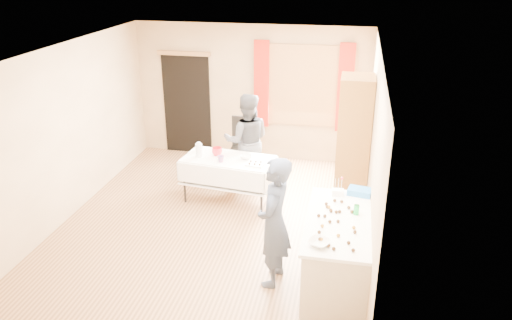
% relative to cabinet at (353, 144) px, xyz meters
% --- Properties ---
extents(floor, '(4.50, 5.50, 0.02)m').
position_rel_cabinet_xyz_m(floor, '(-1.99, -0.96, -1.07)').
color(floor, '#9E7047').
rests_on(floor, ground).
extents(ceiling, '(4.50, 5.50, 0.02)m').
position_rel_cabinet_xyz_m(ceiling, '(-1.99, -0.96, 1.55)').
color(ceiling, white).
rests_on(ceiling, floor).
extents(wall_back, '(4.50, 0.02, 2.60)m').
position_rel_cabinet_xyz_m(wall_back, '(-1.99, 1.80, 0.24)').
color(wall_back, tan).
rests_on(wall_back, floor).
extents(wall_front, '(4.50, 0.02, 2.60)m').
position_rel_cabinet_xyz_m(wall_front, '(-1.99, -3.72, 0.24)').
color(wall_front, tan).
rests_on(wall_front, floor).
extents(wall_left, '(0.02, 5.50, 2.60)m').
position_rel_cabinet_xyz_m(wall_left, '(-4.25, -0.96, 0.24)').
color(wall_left, tan).
rests_on(wall_left, floor).
extents(wall_right, '(0.02, 5.50, 2.60)m').
position_rel_cabinet_xyz_m(wall_right, '(0.27, -0.96, 0.24)').
color(wall_right, tan).
rests_on(wall_right, floor).
extents(window_frame, '(1.32, 0.06, 1.52)m').
position_rel_cabinet_xyz_m(window_frame, '(-0.99, 1.76, 0.44)').
color(window_frame, olive).
rests_on(window_frame, wall_back).
extents(window_pane, '(1.20, 0.02, 1.40)m').
position_rel_cabinet_xyz_m(window_pane, '(-0.99, 1.74, 0.44)').
color(window_pane, white).
rests_on(window_pane, wall_back).
extents(curtain_left, '(0.28, 0.06, 1.65)m').
position_rel_cabinet_xyz_m(curtain_left, '(-1.77, 1.71, 0.44)').
color(curtain_left, '#AE190B').
rests_on(curtain_left, wall_back).
extents(curtain_right, '(0.28, 0.06, 1.65)m').
position_rel_cabinet_xyz_m(curtain_right, '(-0.21, 1.71, 0.44)').
color(curtain_right, '#AE190B').
rests_on(curtain_right, wall_back).
extents(doorway, '(0.95, 0.04, 2.00)m').
position_rel_cabinet_xyz_m(doorway, '(-3.29, 1.77, -0.06)').
color(doorway, black).
rests_on(doorway, floor).
extents(door_lintel, '(1.05, 0.06, 0.08)m').
position_rel_cabinet_xyz_m(door_lintel, '(-3.29, 1.74, 0.96)').
color(door_lintel, olive).
rests_on(door_lintel, wall_back).
extents(cabinet, '(0.50, 0.60, 2.13)m').
position_rel_cabinet_xyz_m(cabinet, '(0.00, 0.00, 0.00)').
color(cabinet, brown).
rests_on(cabinet, floor).
extents(counter, '(0.78, 1.65, 0.91)m').
position_rel_cabinet_xyz_m(counter, '(-0.10, -2.14, -0.61)').
color(counter, beige).
rests_on(counter, floor).
extents(party_table, '(1.55, 0.93, 0.75)m').
position_rel_cabinet_xyz_m(party_table, '(-1.95, -0.19, -0.62)').
color(party_table, black).
rests_on(party_table, floor).
extents(chair, '(0.46, 0.46, 1.07)m').
position_rel_cabinet_xyz_m(chair, '(-1.95, 0.85, -0.74)').
color(chair, black).
rests_on(chair, floor).
extents(girl, '(0.69, 0.53, 1.66)m').
position_rel_cabinet_xyz_m(girl, '(-0.87, -2.22, -0.23)').
color(girl, '#2B344A').
rests_on(girl, floor).
extents(woman, '(1.07, 0.96, 1.65)m').
position_rel_cabinet_xyz_m(woman, '(-1.78, 0.45, -0.24)').
color(woman, black).
rests_on(woman, floor).
extents(soda_can, '(0.08, 0.08, 0.12)m').
position_rel_cabinet_xyz_m(soda_can, '(0.08, -1.96, -0.09)').
color(soda_can, green).
rests_on(soda_can, counter).
extents(mixing_bowl, '(0.40, 0.40, 0.06)m').
position_rel_cabinet_xyz_m(mixing_bowl, '(-0.30, -2.73, -0.13)').
color(mixing_bowl, white).
rests_on(mixing_bowl, counter).
extents(foam_block, '(0.16, 0.11, 0.08)m').
position_rel_cabinet_xyz_m(foam_block, '(-0.16, -1.50, -0.11)').
color(foam_block, white).
rests_on(foam_block, counter).
extents(blue_basket, '(0.33, 0.25, 0.08)m').
position_rel_cabinet_xyz_m(blue_basket, '(0.12, -1.42, -0.11)').
color(blue_basket, blue).
rests_on(blue_basket, counter).
extents(pitcher, '(0.12, 0.12, 0.22)m').
position_rel_cabinet_xyz_m(pitcher, '(-2.43, -0.22, -0.20)').
color(pitcher, silver).
rests_on(pitcher, party_table).
extents(cup_red, '(0.19, 0.19, 0.13)m').
position_rel_cabinet_xyz_m(cup_red, '(-2.16, -0.10, -0.25)').
color(cup_red, red).
rests_on(cup_red, party_table).
extents(cup_rainbow, '(0.11, 0.11, 0.10)m').
position_rel_cabinet_xyz_m(cup_rainbow, '(-2.03, -0.36, -0.26)').
color(cup_rainbow, red).
rests_on(cup_rainbow, party_table).
extents(small_bowl, '(0.27, 0.27, 0.06)m').
position_rel_cabinet_xyz_m(small_bowl, '(-1.67, -0.15, -0.29)').
color(small_bowl, white).
rests_on(small_bowl, party_table).
extents(pastry_tray, '(0.32, 0.25, 0.02)m').
position_rel_cabinet_xyz_m(pastry_tray, '(-1.47, -0.37, -0.30)').
color(pastry_tray, white).
rests_on(pastry_tray, party_table).
extents(bottle, '(0.08, 0.08, 0.16)m').
position_rel_cabinet_xyz_m(bottle, '(-2.50, 0.03, -0.24)').
color(bottle, white).
rests_on(bottle, party_table).
extents(cake_balls, '(0.48, 1.15, 0.04)m').
position_rel_cabinet_xyz_m(cake_balls, '(-0.15, -2.21, -0.13)').
color(cake_balls, '#3F2314').
rests_on(cake_balls, counter).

